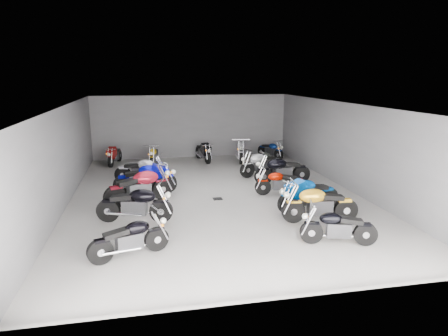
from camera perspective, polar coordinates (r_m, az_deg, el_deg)
The scene contains 22 objects.
ground at distance 14.36m, azimuth -1.28°, elevation -3.85°, with size 14.00×14.00×0.00m, color #A09D97.
wall_back at distance 20.82m, azimuth -4.69°, elevation 5.94°, with size 10.00×0.10×3.20m, color slate.
wall_left at distance 14.02m, azimuth -21.88°, elevation 1.51°, with size 0.10×14.00×3.20m, color slate.
wall_right at distance 15.63m, azimuth 17.08°, elevation 3.00°, with size 0.10×14.00×3.20m, color slate.
ceiling at distance 13.77m, azimuth -1.35°, elevation 9.08°, with size 10.00×14.00×0.04m, color black.
drain_grate at distance 13.89m, azimuth -0.91°, elevation -4.42°, with size 0.32×0.32×0.01m, color black.
motorcycle_left_a at distance 9.73m, azimuth -13.24°, elevation -9.73°, with size 1.89×0.81×0.86m.
motorcycle_left_c at distance 11.89m, azimuth -12.54°, elevation -5.10°, with size 2.21×0.66×0.98m.
motorcycle_left_d at distance 13.55m, azimuth -11.93°, elevation -2.64°, with size 2.27×1.09×1.05m.
motorcycle_left_e at distance 14.64m, azimuth -11.08°, elevation -1.53°, with size 2.28×0.45×1.00m.
motorcycle_left_f at distance 16.06m, azimuth -11.68°, elevation -0.37°, with size 2.09×0.82×0.95m.
motorcycle_right_a at distance 10.55m, azimuth 15.92°, elevation -8.10°, with size 1.89×0.67×0.85m.
motorcycle_right_b at distance 11.94m, azimuth 13.42°, elevation -5.05°, with size 2.25×0.52×0.99m.
motorcycle_right_c at distance 12.85m, azimuth 11.90°, elevation -3.74°, with size 2.18×0.62×0.97m.
motorcycle_right_d at distance 14.39m, azimuth 8.08°, elevation -2.05°, with size 1.89×0.46×0.83m.
motorcycle_right_e at distance 15.81m, azimuth 8.27°, elevation -0.33°, with size 2.29×0.47×1.01m.
motorcycle_right_f at distance 17.05m, azimuth 5.34°, elevation 0.64°, with size 2.08×0.89×0.95m.
motorcycle_back_a at distance 19.81m, azimuth -15.38°, elevation 1.80°, with size 0.58×1.90×0.85m.
motorcycle_back_b at distance 19.31m, azimuth -10.00°, elevation 1.78°, with size 0.48×1.89×0.84m.
motorcycle_back_d at distance 19.83m, azimuth -2.98°, elevation 2.36°, with size 0.54×2.03×0.90m.
motorcycle_back_e at distance 19.87m, azimuth 2.35°, elevation 2.50°, with size 0.62×2.18×0.97m.
motorcycle_back_f at distance 20.65m, azimuth 6.68°, elevation 2.59°, with size 0.86×1.75×0.82m.
Camera 1 is at (-2.39, -13.52, 4.20)m, focal length 32.00 mm.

